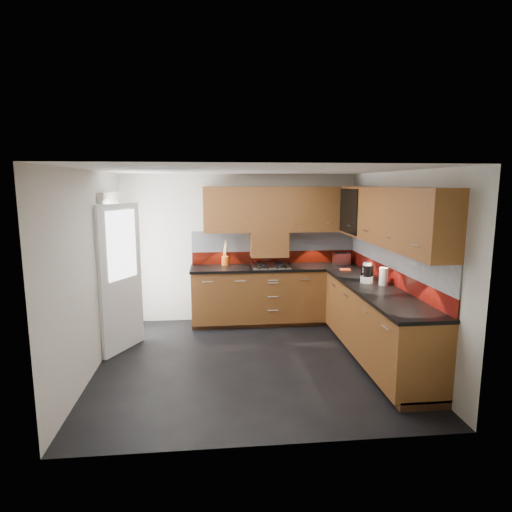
{
  "coord_description": "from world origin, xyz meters",
  "views": [
    {
      "loc": [
        -0.46,
        -5.15,
        2.23
      ],
      "look_at": [
        0.13,
        0.65,
        1.25
      ],
      "focal_mm": 30.0,
      "sensor_mm": 36.0,
      "label": 1
    }
  ],
  "objects": [
    {
      "name": "upper_cabinets",
      "position": [
        1.23,
        0.78,
        1.84
      ],
      "size": [
        2.5,
        3.2,
        0.72
      ],
      "color": "brown",
      "rests_on": "room"
    },
    {
      "name": "paper_towel",
      "position": [
        1.74,
        0.07,
        1.06
      ],
      "size": [
        0.14,
        0.14,
        0.23
      ],
      "primitive_type": "cylinder",
      "rotation": [
        0.0,
        0.0,
        0.31
      ],
      "color": "white",
      "rests_on": "countertop"
    },
    {
      "name": "gas_hob",
      "position": [
        0.45,
        1.47,
        0.96
      ],
      "size": [
        0.6,
        0.52,
        0.05
      ],
      "color": "silver",
      "rests_on": "countertop"
    },
    {
      "name": "room",
      "position": [
        0.0,
        0.0,
        1.5
      ],
      "size": [
        4.0,
        3.8,
        2.64
      ],
      "color": "black"
    },
    {
      "name": "extractor_hood",
      "position": [
        0.45,
        1.64,
        1.28
      ],
      "size": [
        0.6,
        0.33,
        0.4
      ],
      "primitive_type": "cube",
      "color": "brown",
      "rests_on": "room"
    },
    {
      "name": "orange_cloth",
      "position": [
        1.55,
        1.08,
        0.95
      ],
      "size": [
        0.16,
        0.14,
        0.02
      ],
      "primitive_type": "cube",
      "rotation": [
        0.0,
        0.0,
        -0.06
      ],
      "color": "red",
      "rests_on": "countertop"
    },
    {
      "name": "backsplash",
      "position": [
        1.28,
        0.93,
        1.21
      ],
      "size": [
        2.7,
        3.2,
        0.54
      ],
      "color": "maroon",
      "rests_on": "countertop"
    },
    {
      "name": "base_cabinets",
      "position": [
        1.07,
        0.72,
        0.44
      ],
      "size": [
        2.7,
        3.2,
        0.95
      ],
      "color": "brown",
      "rests_on": "room"
    },
    {
      "name": "utensil_pot",
      "position": [
        -0.27,
        1.65,
        1.03
      ],
      "size": [
        0.12,
        0.12,
        0.42
      ],
      "color": "#D45813",
      "rests_on": "countertop"
    },
    {
      "name": "countertop",
      "position": [
        1.05,
        0.7,
        0.92
      ],
      "size": [
        2.72,
        3.22,
        0.04
      ],
      "color": "black",
      "rests_on": "base_cabinets"
    },
    {
      "name": "glass_cabinet",
      "position": [
        1.71,
        1.07,
        1.87
      ],
      "size": [
        0.32,
        0.8,
        0.66
      ],
      "color": "black",
      "rests_on": "room"
    },
    {
      "name": "back_door",
      "position": [
        -1.78,
        0.75,
        1.03
      ],
      "size": [
        0.42,
        1.19,
        2.04
      ],
      "color": "white",
      "rests_on": "room"
    },
    {
      "name": "food_processor",
      "position": [
        1.57,
        0.22,
        1.06
      ],
      "size": [
        0.16,
        0.16,
        0.27
      ],
      "color": "white",
      "rests_on": "countertop"
    },
    {
      "name": "toaster",
      "position": [
        1.64,
        1.57,
        1.03
      ],
      "size": [
        0.27,
        0.18,
        0.19
      ],
      "color": "silver",
      "rests_on": "countertop"
    }
  ]
}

